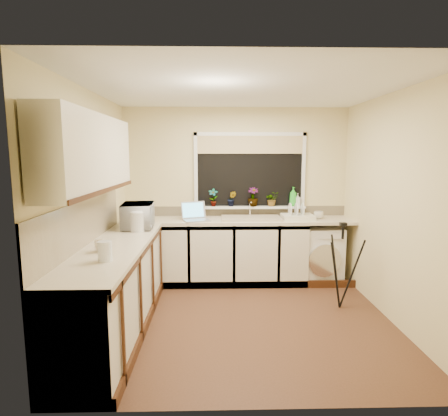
% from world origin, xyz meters
% --- Properties ---
extents(floor, '(3.20, 3.20, 0.00)m').
position_xyz_m(floor, '(0.00, 0.00, 0.00)').
color(floor, brown).
rests_on(floor, ground).
extents(ceiling, '(3.20, 3.20, 0.00)m').
position_xyz_m(ceiling, '(0.00, 0.00, 2.45)').
color(ceiling, white).
rests_on(ceiling, ground).
extents(wall_back, '(3.20, 0.00, 3.20)m').
position_xyz_m(wall_back, '(0.00, 1.50, 1.23)').
color(wall_back, beige).
rests_on(wall_back, ground).
extents(wall_front, '(3.20, 0.00, 3.20)m').
position_xyz_m(wall_front, '(0.00, -1.50, 1.23)').
color(wall_front, beige).
rests_on(wall_front, ground).
extents(wall_left, '(0.00, 3.00, 3.00)m').
position_xyz_m(wall_left, '(-1.60, 0.00, 1.23)').
color(wall_left, beige).
rests_on(wall_left, ground).
extents(wall_right, '(0.00, 3.00, 3.00)m').
position_xyz_m(wall_right, '(1.60, 0.00, 1.23)').
color(wall_right, beige).
rests_on(wall_right, ground).
extents(base_cabinet_back, '(2.55, 0.60, 0.86)m').
position_xyz_m(base_cabinet_back, '(-0.33, 1.20, 0.43)').
color(base_cabinet_back, silver).
rests_on(base_cabinet_back, floor).
extents(base_cabinet_left, '(0.54, 2.40, 0.86)m').
position_xyz_m(base_cabinet_left, '(-1.30, -0.30, 0.43)').
color(base_cabinet_left, silver).
rests_on(base_cabinet_left, floor).
extents(worktop_back, '(3.20, 0.60, 0.04)m').
position_xyz_m(worktop_back, '(0.00, 1.20, 0.88)').
color(worktop_back, beige).
rests_on(worktop_back, base_cabinet_back).
extents(worktop_left, '(0.60, 2.40, 0.04)m').
position_xyz_m(worktop_left, '(-1.30, -0.30, 0.88)').
color(worktop_left, beige).
rests_on(worktop_left, base_cabinet_left).
extents(upper_cabinet, '(0.28, 1.90, 0.70)m').
position_xyz_m(upper_cabinet, '(-1.44, -0.45, 1.80)').
color(upper_cabinet, silver).
rests_on(upper_cabinet, wall_left).
extents(splashback_left, '(0.02, 2.40, 0.45)m').
position_xyz_m(splashback_left, '(-1.59, -0.30, 1.12)').
color(splashback_left, beige).
rests_on(splashback_left, wall_left).
extents(splashback_back, '(3.20, 0.02, 0.14)m').
position_xyz_m(splashback_back, '(0.00, 1.49, 0.97)').
color(splashback_back, beige).
rests_on(splashback_back, wall_back).
extents(window_glass, '(1.50, 0.02, 1.00)m').
position_xyz_m(window_glass, '(0.20, 1.49, 1.55)').
color(window_glass, black).
rests_on(window_glass, wall_back).
extents(window_blind, '(1.50, 0.02, 0.25)m').
position_xyz_m(window_blind, '(0.20, 1.46, 1.92)').
color(window_blind, tan).
rests_on(window_blind, wall_back).
extents(windowsill, '(1.60, 0.14, 0.03)m').
position_xyz_m(windowsill, '(0.20, 1.43, 1.04)').
color(windowsill, white).
rests_on(windowsill, wall_back).
extents(sink, '(0.82, 0.46, 0.03)m').
position_xyz_m(sink, '(0.20, 1.20, 0.91)').
color(sink, tan).
rests_on(sink, worktop_back).
extents(faucet, '(0.03, 0.03, 0.24)m').
position_xyz_m(faucet, '(0.20, 1.38, 1.02)').
color(faucet, silver).
rests_on(faucet, worktop_back).
extents(washing_machine, '(0.60, 0.59, 0.78)m').
position_xyz_m(washing_machine, '(1.18, 1.23, 0.39)').
color(washing_machine, white).
rests_on(washing_machine, floor).
extents(laptop, '(0.42, 0.41, 0.24)m').
position_xyz_m(laptop, '(-0.57, 1.13, 0.96)').
color(laptop, '#98989F').
rests_on(laptop, worktop_back).
extents(kettle, '(0.17, 0.17, 0.22)m').
position_xyz_m(kettle, '(-1.21, 0.40, 1.01)').
color(kettle, silver).
rests_on(kettle, worktop_left).
extents(dish_rack, '(0.44, 0.33, 0.06)m').
position_xyz_m(dish_rack, '(0.84, 1.17, 0.93)').
color(dish_rack, beige).
rests_on(dish_rack, worktop_back).
extents(tripod, '(0.61, 0.61, 1.02)m').
position_xyz_m(tripod, '(1.17, 0.26, 0.51)').
color(tripod, black).
rests_on(tripod, floor).
extents(glass_jug, '(0.12, 0.12, 0.17)m').
position_xyz_m(glass_jug, '(-1.23, -0.82, 0.99)').
color(glass_jug, white).
rests_on(glass_jug, worktop_left).
extents(steel_jar, '(0.08, 0.08, 0.10)m').
position_xyz_m(steel_jar, '(-1.38, -0.50, 0.95)').
color(steel_jar, silver).
rests_on(steel_jar, worktop_left).
extents(microwave, '(0.42, 0.57, 0.30)m').
position_xyz_m(microwave, '(-1.24, 0.63, 1.05)').
color(microwave, white).
rests_on(microwave, worktop_left).
extents(plant_a, '(0.14, 0.11, 0.26)m').
position_xyz_m(plant_a, '(-0.33, 1.40, 1.18)').
color(plant_a, '#999999').
rests_on(plant_a, windowsill).
extents(plant_b, '(0.13, 0.11, 0.22)m').
position_xyz_m(plant_b, '(-0.06, 1.41, 1.16)').
color(plant_b, '#999999').
rests_on(plant_b, windowsill).
extents(plant_c, '(0.16, 0.16, 0.27)m').
position_xyz_m(plant_c, '(0.24, 1.40, 1.19)').
color(plant_c, '#999999').
rests_on(plant_c, windowsill).
extents(plant_d, '(0.21, 0.19, 0.21)m').
position_xyz_m(plant_d, '(0.52, 1.41, 1.15)').
color(plant_d, '#999999').
rests_on(plant_d, windowsill).
extents(soap_bottle_green, '(0.13, 0.13, 0.28)m').
position_xyz_m(soap_bottle_green, '(0.82, 1.42, 1.19)').
color(soap_bottle_green, green).
rests_on(soap_bottle_green, windowsill).
extents(soap_bottle_clear, '(0.11, 0.11, 0.18)m').
position_xyz_m(soap_bottle_clear, '(0.89, 1.42, 1.14)').
color(soap_bottle_clear, '#999999').
rests_on(soap_bottle_clear, windowsill).
extents(cup_back, '(0.15, 0.15, 0.10)m').
position_xyz_m(cup_back, '(1.14, 1.19, 0.95)').
color(cup_back, beige).
rests_on(cup_back, worktop_back).
extents(cup_left, '(0.13, 0.13, 0.10)m').
position_xyz_m(cup_left, '(-1.36, -0.53, 0.95)').
color(cup_left, beige).
rests_on(cup_left, worktop_left).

